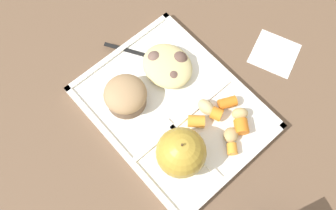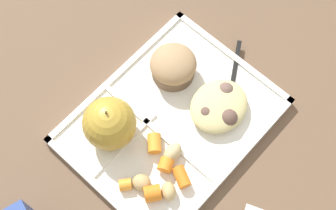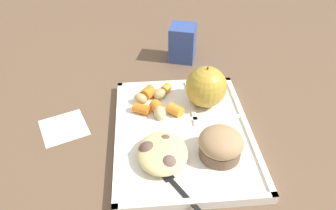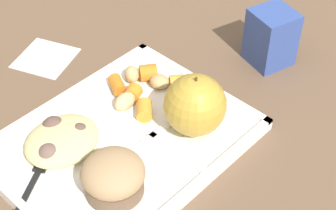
{
  "view_description": "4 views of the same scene",
  "coord_description": "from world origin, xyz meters",
  "px_view_note": "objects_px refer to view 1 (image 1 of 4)",
  "views": [
    {
      "loc": [
        -0.2,
        0.19,
        0.7
      ],
      "look_at": [
        -0.0,
        0.01,
        0.05
      ],
      "focal_mm": 40.75,
      "sensor_mm": 36.0,
      "label": 1
    },
    {
      "loc": [
        -0.24,
        -0.21,
        0.82
      ],
      "look_at": [
        0.01,
        0.01,
        0.05
      ],
      "focal_mm": 53.59,
      "sensor_mm": 36.0,
      "label": 2
    },
    {
      "loc": [
        0.48,
        -0.07,
        0.47
      ],
      "look_at": [
        -0.05,
        -0.03,
        0.05
      ],
      "focal_mm": 35.34,
      "sensor_mm": 36.0,
      "label": 3
    },
    {
      "loc": [
        0.33,
        0.4,
        0.56
      ],
      "look_at": [
        -0.06,
        0.03,
        0.06
      ],
      "focal_mm": 56.18,
      "sensor_mm": 36.0,
      "label": 4
    }
  ],
  "objects_px": {
    "plastic_fork": "(142,54)",
    "green_apple": "(181,153)",
    "bran_muffin": "(126,96)",
    "lunch_tray": "(173,109)"
  },
  "relations": [
    {
      "from": "lunch_tray",
      "to": "plastic_fork",
      "type": "height_order",
      "value": "lunch_tray"
    },
    {
      "from": "lunch_tray",
      "to": "green_apple",
      "type": "distance_m",
      "value": 0.12
    },
    {
      "from": "bran_muffin",
      "to": "plastic_fork",
      "type": "xyz_separation_m",
      "value": [
        0.06,
        -0.09,
        -0.03
      ]
    },
    {
      "from": "plastic_fork",
      "to": "green_apple",
      "type": "bearing_deg",
      "value": 157.34
    },
    {
      "from": "bran_muffin",
      "to": "lunch_tray",
      "type": "bearing_deg",
      "value": -140.29
    },
    {
      "from": "lunch_tray",
      "to": "plastic_fork",
      "type": "relative_size",
      "value": 2.61
    },
    {
      "from": "lunch_tray",
      "to": "plastic_fork",
      "type": "bearing_deg",
      "value": -13.46
    },
    {
      "from": "green_apple",
      "to": "plastic_fork",
      "type": "bearing_deg",
      "value": -22.66
    },
    {
      "from": "green_apple",
      "to": "bran_muffin",
      "type": "relative_size",
      "value": 1.15
    },
    {
      "from": "lunch_tray",
      "to": "green_apple",
      "type": "bearing_deg",
      "value": 145.32
    }
  ]
}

